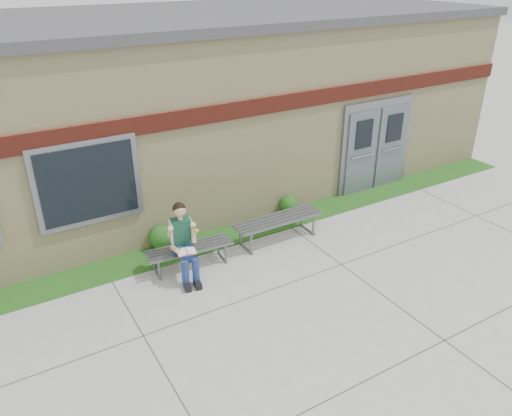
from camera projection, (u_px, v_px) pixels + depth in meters
ground at (316, 294)px, 8.84m from camera, size 80.00×80.00×0.00m
grass_strip at (244, 232)px, 10.83m from camera, size 16.00×0.80×0.02m
school_building at (176, 102)px, 12.50m from camera, size 16.20×6.22×4.20m
bench_left at (190, 251)px, 9.49m from camera, size 1.69×0.60×0.43m
bench_right at (278, 223)px, 10.38m from camera, size 1.93×0.54×0.50m
girl at (184, 241)px, 9.06m from camera, size 0.55×0.94×1.43m
shrub_mid at (161, 237)px, 10.10m from camera, size 0.50×0.50×0.50m
shrub_east at (288, 204)px, 11.54m from camera, size 0.42×0.42×0.42m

